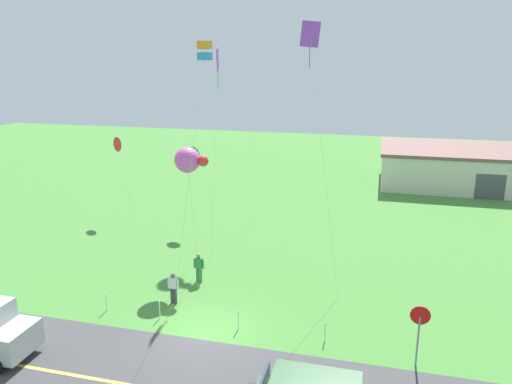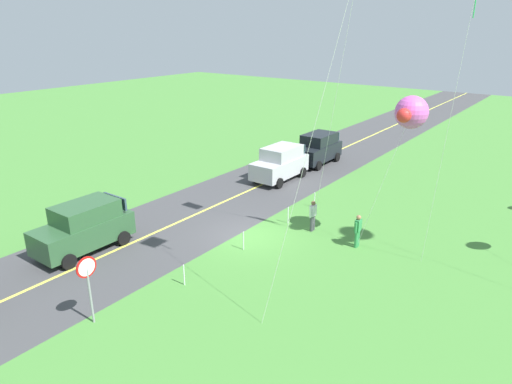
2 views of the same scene
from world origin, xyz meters
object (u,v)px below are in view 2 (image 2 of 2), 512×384
(person_adult_companion, at_px, (313,215))
(car_suv_foreground, at_px, (84,227))
(car_parked_west_far, at_px, (318,148))
(kite_red_low, at_px, (411,112))
(person_adult_near, at_px, (358,230))
(stop_sign, at_px, (88,277))
(car_parked_west_near, at_px, (280,163))

(person_adult_companion, bearing_deg, car_suv_foreground, -140.00)
(car_parked_west_far, distance_m, kite_red_low, 14.98)
(person_adult_near, bearing_deg, kite_red_low, -48.24)
(stop_sign, height_order, person_adult_companion, stop_sign)
(car_parked_west_far, relative_size, kite_red_low, 0.63)
(stop_sign, relative_size, person_adult_companion, 1.60)
(car_parked_west_near, distance_m, person_adult_near, 10.46)
(kite_red_low, bearing_deg, car_suv_foreground, -52.63)
(car_parked_west_far, relative_size, stop_sign, 1.72)
(car_parked_west_near, height_order, stop_sign, stop_sign)
(car_parked_west_near, bearing_deg, car_suv_foreground, -5.94)
(car_parked_west_far, distance_m, person_adult_companion, 12.14)
(car_suv_foreground, xyz_separation_m, person_adult_companion, (-8.06, 7.32, -0.29))
(car_suv_foreground, relative_size, stop_sign, 1.72)
(car_parked_west_far, bearing_deg, stop_sign, 9.03)
(stop_sign, distance_m, person_adult_near, 11.95)
(car_parked_west_far, relative_size, person_adult_companion, 2.75)
(car_suv_foreground, relative_size, person_adult_near, 2.75)
(car_suv_foreground, height_order, car_parked_west_near, same)
(car_suv_foreground, distance_m, stop_sign, 5.97)
(car_suv_foreground, distance_m, kite_red_low, 15.26)
(car_suv_foreground, height_order, person_adult_near, car_suv_foreground)
(car_parked_west_far, relative_size, car_parked_west_near, 1.00)
(stop_sign, relative_size, kite_red_low, 0.36)
(person_adult_near, relative_size, kite_red_low, 0.23)
(kite_red_low, bearing_deg, stop_sign, -28.26)
(car_parked_west_far, height_order, person_adult_companion, car_parked_west_far)
(car_parked_west_near, xyz_separation_m, person_adult_companion, (5.83, 5.87, -0.29))
(car_parked_west_far, relative_size, person_adult_near, 2.75)
(car_parked_west_near, relative_size, stop_sign, 1.72)
(car_parked_west_far, height_order, person_adult_near, car_parked_west_far)
(car_parked_west_near, bearing_deg, person_adult_near, 53.91)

